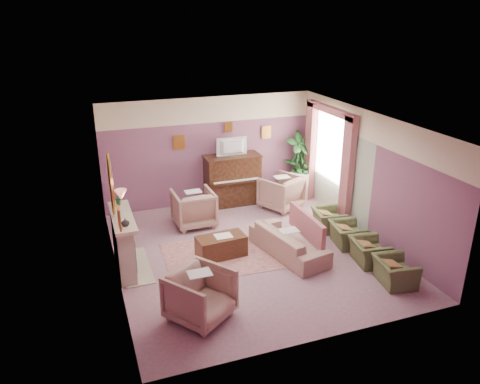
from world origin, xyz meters
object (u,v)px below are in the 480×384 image
object	(u,v)px
television	(233,146)
floral_armchair_right	(281,191)
olive_chair_c	(347,231)
floral_armchair_left	(194,206)
floral_armchair_front	(200,293)
olive_chair_b	(369,248)
piano	(232,180)
olive_chair_a	(395,268)
olive_chair_d	(328,216)
side_table	(299,185)
coffee_table	(221,246)
sofa	(289,237)

from	to	relation	value
television	floral_armchair_right	distance (m)	1.70
olive_chair_c	floral_armchair_left	bearing A→B (deg)	143.48
floral_armchair_front	olive_chair_c	distance (m)	3.96
olive_chair_b	piano	bearing A→B (deg)	112.22
television	olive_chair_b	distance (m)	4.34
olive_chair_a	olive_chair_d	xyz separation A→B (m)	(0.00, 2.46, 0.00)
floral_armchair_left	side_table	bearing A→B (deg)	13.32
television	olive_chair_a	xyz separation A→B (m)	(1.59, -4.66, -1.27)
floral_armchair_front	olive_chair_a	world-z (taller)	floral_armchair_front
coffee_table	olive_chair_a	xyz separation A→B (m)	(2.73, -2.09, 0.10)
floral_armchair_left	olive_chair_a	world-z (taller)	floral_armchair_left
piano	side_table	xyz separation A→B (m)	(1.85, -0.20, -0.30)
olive_chair_b	sofa	bearing A→B (deg)	147.86
sofa	floral_armchair_right	xyz separation A→B (m)	(0.88, 2.32, 0.09)
olive_chair_c	olive_chair_a	bearing A→B (deg)	-90.00
floral_armchair_front	olive_chair_a	size ratio (longest dim) A/B	1.25
sofa	side_table	size ratio (longest dim) A/B	2.76
coffee_table	side_table	xyz separation A→B (m)	(2.99, 2.42, 0.12)
television	floral_armchair_front	xyz separation A→B (m)	(-2.09, -4.47, -1.12)
floral_armchair_front	piano	bearing A→B (deg)	65.13
olive_chair_b	olive_chair_c	distance (m)	0.82
floral_armchair_right	side_table	distance (m)	0.92
floral_armchair_right	olive_chair_c	bearing A→B (deg)	-78.13
piano	olive_chair_a	distance (m)	4.98
piano	floral_armchair_right	size ratio (longest dim) A/B	1.47
coffee_table	olive_chair_b	world-z (taller)	olive_chair_b
piano	sofa	bearing A→B (deg)	-86.07
olive_chair_a	olive_chair_d	world-z (taller)	same
television	olive_chair_b	xyz separation A→B (m)	(1.59, -3.84, -1.27)
coffee_table	olive_chair_b	xyz separation A→B (m)	(2.73, -1.27, 0.10)
floral_armchair_right	side_table	world-z (taller)	floral_armchair_right
floral_armchair_right	olive_chair_d	distance (m)	1.63
television	olive_chair_d	distance (m)	2.99
sofa	olive_chair_a	xyz separation A→B (m)	(1.38, -1.69, -0.06)
floral_armchair_left	floral_armchair_right	distance (m)	2.39
television	olive_chair_b	world-z (taller)	television
olive_chair_b	olive_chair_d	distance (m)	1.64
side_table	sofa	bearing A→B (deg)	-120.17
floral_armchair_left	olive_chair_c	distance (m)	3.58
floral_armchair_left	floral_armchair_right	bearing A→B (deg)	5.67
olive_chair_c	piano	bearing A→B (deg)	117.37
piano	coffee_table	size ratio (longest dim) A/B	1.40
piano	floral_armchair_right	world-z (taller)	piano
floral_armchair_left	floral_armchair_front	xyz separation A→B (m)	(-0.81, -3.58, 0.00)
sofa	olive_chair_a	world-z (taller)	sofa
piano	olive_chair_b	bearing A→B (deg)	-67.78
floral_armchair_front	floral_armchair_right	bearing A→B (deg)	50.13
piano	coffee_table	xyz separation A→B (m)	(-1.14, -2.62, -0.43)
olive_chair_b	olive_chair_d	size ratio (longest dim) A/B	1.00
olive_chair_b	olive_chair_d	xyz separation A→B (m)	(0.00, 1.64, 0.00)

